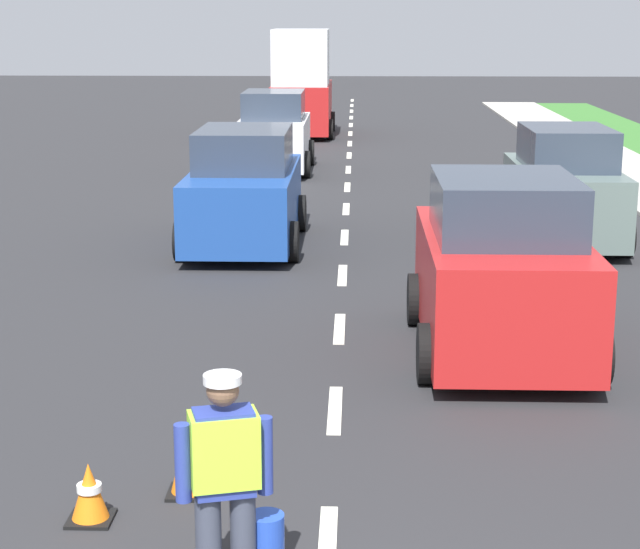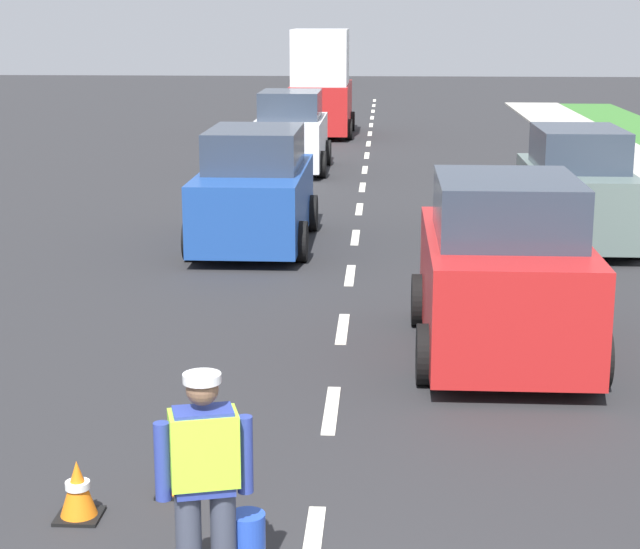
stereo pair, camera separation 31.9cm
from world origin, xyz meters
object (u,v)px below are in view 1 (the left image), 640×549
Objects in this scene: car_oncoming_lead at (244,191)px; road_worker at (228,477)px; car_oncoming_second at (274,134)px; car_parked_far at (564,189)px; traffic_cone_near at (89,493)px; traffic_cone_far at (188,459)px; delivery_truck at (302,88)px; car_outgoing_ahead at (501,272)px.

road_worker is at bearing -84.76° from car_oncoming_lead.
car_oncoming_second is 1.00× the size of car_parked_far.
traffic_cone_near is 0.78× the size of traffic_cone_far.
delivery_truck is at bearing 87.92° from car_oncoming_second.
car_oncoming_second is (-1.29, 21.54, 0.03)m from road_worker.
delivery_truck is at bearing 90.86° from traffic_cone_far.
traffic_cone_near is at bearing -90.85° from car_oncoming_lead.
car_oncoming_lead reaches higher than traffic_cone_far.
car_oncoming_second is 0.90× the size of car_oncoming_lead.
traffic_cone_near is 0.11× the size of car_oncoming_lead.
car_parked_far is 5.69m from car_oncoming_lead.
delivery_truck is at bearing 89.41° from traffic_cone_near.
car_parked_far is at bearing 73.53° from car_outgoing_ahead.
car_outgoing_ahead reaches higher than car_oncoming_second.
traffic_cone_near is 0.11× the size of delivery_truck.
road_worker is 0.44× the size of car_outgoing_ahead.
car_oncoming_lead is at bearing -176.18° from car_parked_far.
delivery_truck is (-0.42, 28.36, 1.29)m from traffic_cone_far.
traffic_cone_near is 28.92m from delivery_truck.
delivery_truck reaches higher than traffic_cone_near.
road_worker is at bearing -88.14° from delivery_truck.
traffic_cone_near is at bearing -117.32° from car_parked_far.
delivery_truck reaches higher than traffic_cone_far.
traffic_cone_far is 19.83m from car_oncoming_second.
car_outgoing_ahead is at bearing -81.60° from delivery_truck.
road_worker is at bearing -110.05° from car_parked_far.
traffic_cone_far is 0.15× the size of car_oncoming_lead.
car_parked_far reaches higher than road_worker.
delivery_truck is 17.98m from car_oncoming_lead.
car_oncoming_second is (-0.73, 19.81, 0.65)m from traffic_cone_far.
road_worker is 1.92m from traffic_cone_far.
car_outgoing_ahead is 0.98× the size of car_oncoming_second.
road_worker is 30.12m from delivery_truck.
car_parked_far is 0.90× the size of car_oncoming_lead.
traffic_cone_near is at bearing -89.96° from car_oncoming_second.
road_worker is 0.43× the size of car_parked_far.
car_outgoing_ahead reaches higher than road_worker.
car_outgoing_ahead is 16.15m from car_oncoming_second.
delivery_truck reaches higher than car_parked_far.
car_parked_far reaches higher than traffic_cone_near.
car_parked_far is (5.84, 11.30, 0.72)m from traffic_cone_near.
road_worker is at bearing -86.58° from car_oncoming_second.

